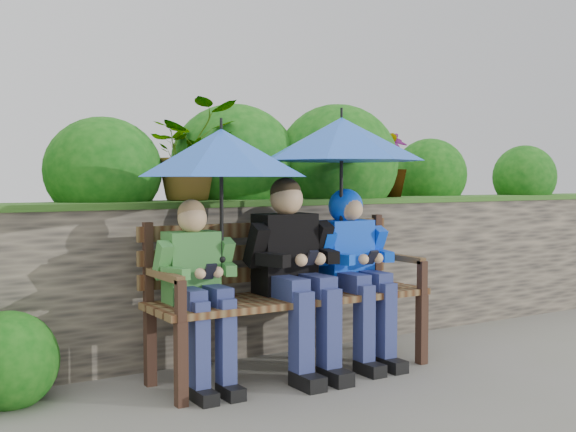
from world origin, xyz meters
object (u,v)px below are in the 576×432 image
park_bench (286,285)px  boy_right (354,259)px  boy_middle (294,265)px  umbrella_right (341,139)px  boy_left (198,282)px  umbrella_left (221,153)px

park_bench → boy_right: 0.49m
park_bench → boy_middle: boy_middle is taller
boy_middle → umbrella_right: size_ratio=1.14×
park_bench → boy_right: (0.46, -0.07, 0.14)m
boy_left → umbrella_right: size_ratio=1.02×
boy_left → boy_middle: bearing=-1.2°
umbrella_left → boy_left: bearing=-173.9°
boy_left → boy_right: (1.08, 0.01, 0.06)m
umbrella_right → boy_left: bearing=-176.8°
boy_middle → umbrella_right: bearing=9.9°
boy_left → boy_right: size_ratio=0.95×
boy_left → umbrella_right: bearing=3.2°
park_bench → umbrella_right: (0.39, -0.02, 0.89)m
umbrella_left → umbrella_right: size_ratio=0.94×
boy_left → boy_middle: boy_middle is taller
boy_right → boy_middle: bearing=-177.5°
park_bench → boy_middle: bearing=-90.6°
park_bench → umbrella_right: size_ratio=1.70×
boy_middle → boy_right: (0.46, 0.02, 0.01)m
umbrella_left → boy_middle: bearing=-3.6°
boy_left → boy_middle: size_ratio=0.90×
boy_right → umbrella_left: (-0.93, 0.01, 0.65)m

